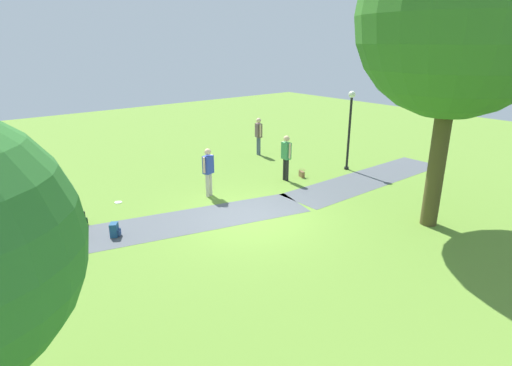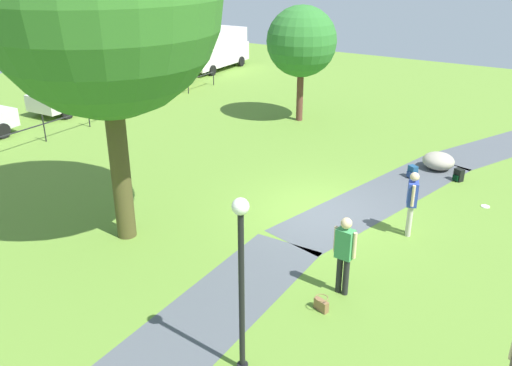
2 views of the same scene
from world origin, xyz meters
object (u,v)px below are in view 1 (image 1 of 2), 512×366
Objects in this scene: lawn_boulder at (64,233)px; man_near_boulder at (259,133)px; backpack_by_boulder at (81,219)px; frisbee_on_grass at (118,202)px; large_shade_tree at (459,17)px; handbag_on_grass at (302,174)px; passerby_on_path at (208,169)px; spare_backpack_on_lawn at (115,230)px; woman_with_handbag at (286,154)px; lamp_post at (350,122)px.

man_near_boulder is at bearing -159.20° from lawn_boulder.
frisbee_on_grass is at bearing -143.93° from backpack_by_boulder.
large_shade_tree reaches higher than handbag_on_grass.
passerby_on_path is 4.33× the size of spare_backpack_on_lawn.
large_shade_tree reaches higher than woman_with_handbag.
lamp_post is 8.30× the size of spare_backpack_on_lawn.
lawn_boulder reaches higher than spare_backpack_on_lawn.
frisbee_on_grass is (6.88, -1.94, -0.13)m from handbag_on_grass.
backpack_by_boulder is at bearing -130.61° from lawn_boulder.
large_shade_tree is 7.47m from woman_with_handbag.
man_near_boulder is at bearing -146.62° from passerby_on_path.
man_near_boulder reaches higher than spare_backpack_on_lawn.
large_shade_tree is 4.71× the size of woman_with_handbag.
handbag_on_grass is at bearing -176.28° from spare_backpack_on_lawn.
woman_with_handbag reaches higher than backpack_by_boulder.
large_shade_tree is 34.57× the size of frisbee_on_grass.
lamp_post is at bearing -115.84° from large_shade_tree.
handbag_on_grass is at bearing 164.26° from frisbee_on_grass.
lamp_post is 1.92× the size of passerby_on_path.
large_shade_tree is at bearing 141.73° from backpack_by_boulder.
handbag_on_grass is (-9.12, -0.00, -0.14)m from lawn_boulder.
handbag_on_grass is 0.86× the size of backpack_by_boulder.
frisbee_on_grass is at bearing -26.80° from passerby_on_path.
backpack_by_boulder is 1.42m from spare_backpack_on_lawn.
spare_backpack_on_lawn is at bearing -33.68° from large_shade_tree.
passerby_on_path is 4.33× the size of backpack_by_boulder.
large_shade_tree is 24.54× the size of handbag_on_grass.
handbag_on_grass is 1.41× the size of frisbee_on_grass.
large_shade_tree is 8.71m from passerby_on_path.
passerby_on_path is (3.31, -0.43, -0.05)m from woman_with_handbag.
lamp_post is at bearing 173.19° from backpack_by_boulder.
frisbee_on_grass is at bearing -112.97° from spare_backpack_on_lawn.
man_near_boulder is 1.03× the size of passerby_on_path.
lamp_post is 11.53m from lawn_boulder.
handbag_on_grass is (-0.79, 0.11, -0.91)m from woman_with_handbag.
lamp_post is 4.58m from man_near_boulder.
large_shade_tree is 11.87m from lawn_boulder.
lawn_boulder is 1.31m from spare_backpack_on_lawn.
large_shade_tree is 10.80m from spare_backpack_on_lawn.
backpack_by_boulder is (10.67, -1.27, -1.87)m from lamp_post.
large_shade_tree reaches higher than man_near_boulder.
frisbee_on_grass is (-2.24, -1.94, -0.27)m from lawn_boulder.
large_shade_tree is at bearing 64.16° from lamp_post.
woman_with_handbag is (-8.33, -0.11, 0.77)m from lawn_boulder.
spare_backpack_on_lawn is (7.92, 0.51, 0.05)m from handbag_on_grass.
spare_backpack_on_lawn is at bearing 0.33° from lamp_post.
spare_backpack_on_lawn is at bearing 157.01° from lawn_boulder.
handbag_on_grass is (-0.25, -5.63, -5.67)m from large_shade_tree.
woman_with_handbag is 4.50× the size of spare_backpack_on_lawn.
lawn_boulder is 2.98m from frisbee_on_grass.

